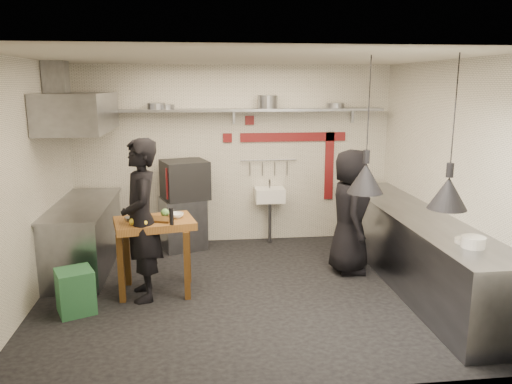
{
  "coord_description": "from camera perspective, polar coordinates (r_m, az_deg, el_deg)",
  "views": [
    {
      "loc": [
        -0.56,
        -5.74,
        2.53
      ],
      "look_at": [
        0.14,
        0.3,
        1.19
      ],
      "focal_mm": 35.0,
      "sensor_mm": 36.0,
      "label": 1
    }
  ],
  "objects": [
    {
      "name": "shelf_bracket_right",
      "position": [
        8.21,
        10.94,
        8.62
      ],
      "size": [
        0.04,
        0.06,
        0.24
      ],
      "primitive_type": "cube",
      "color": "slate",
      "rests_on": "wall_back"
    },
    {
      "name": "red_tile_b",
      "position": [
        7.88,
        -3.28,
        6.2
      ],
      "size": [
        0.14,
        0.02,
        0.14
      ],
      "primitive_type": "cube",
      "color": "maroon",
      "rests_on": "wall_back"
    },
    {
      "name": "shelf_bracket_left",
      "position": [
        7.94,
        -16.52,
        8.23
      ],
      "size": [
        0.04,
        0.06,
        0.24
      ],
      "primitive_type": "cube",
      "color": "slate",
      "rests_on": "wall_back"
    },
    {
      "name": "ceiling",
      "position": [
        5.77,
        -1.11,
        15.1
      ],
      "size": [
        5.0,
        5.0,
        0.0
      ],
      "primitive_type": "plane",
      "color": "beige",
      "rests_on": "floor"
    },
    {
      "name": "sink_drain",
      "position": [
        8.01,
        1.58,
        -3.47
      ],
      "size": [
        0.06,
        0.06,
        0.66
      ],
      "primitive_type": "cylinder",
      "color": "slate",
      "rests_on": "floor"
    },
    {
      "name": "oven_stand",
      "position": [
        7.82,
        -8.34,
        -3.53
      ],
      "size": [
        0.77,
        0.73,
        0.8
      ],
      "primitive_type": "cube",
      "rotation": [
        0.0,
        0.0,
        0.31
      ],
      "color": "slate",
      "rests_on": "floor"
    },
    {
      "name": "shelf_bracket_mid",
      "position": [
        7.85,
        -2.57,
        8.67
      ],
      "size": [
        0.04,
        0.06,
        0.24
      ],
      "primitive_type": "cube",
      "color": "slate",
      "rests_on": "wall_back"
    },
    {
      "name": "heat_lamp_far",
      "position": [
        5.15,
        21.6,
        6.26
      ],
      "size": [
        0.42,
        0.42,
        1.49
      ],
      "primitive_type": null,
      "rotation": [
        0.0,
        0.0,
        -0.11
      ],
      "color": "black",
      "rests_on": "ceiling"
    },
    {
      "name": "stock_pot",
      "position": [
        7.74,
        1.33,
        10.26
      ],
      "size": [
        0.35,
        0.35,
        0.2
      ],
      "primitive_type": "cylinder",
      "rotation": [
        0.0,
        0.0,
        -0.2
      ],
      "color": "slate",
      "rests_on": "back_shelf"
    },
    {
      "name": "counter_right",
      "position": [
        6.68,
        17.79,
        -6.34
      ],
      "size": [
        0.7,
        3.8,
        0.9
      ],
      "primitive_type": "cube",
      "color": "slate",
      "rests_on": "floor"
    },
    {
      "name": "red_band_horiz",
      "position": [
        8.01,
        4.29,
        6.29
      ],
      "size": [
        1.7,
        0.02,
        0.14
      ],
      "primitive_type": "cube",
      "color": "maroon",
      "rests_on": "wall_back"
    },
    {
      "name": "veg_ball",
      "position": [
        6.2,
        -10.36,
        -2.35
      ],
      "size": [
        0.12,
        0.12,
        0.1
      ],
      "primitive_type": "sphere",
      "rotation": [
        0.0,
        0.0,
        0.18
      ],
      "color": "#5C9C49",
      "rests_on": "prep_table"
    },
    {
      "name": "hood_duct",
      "position": [
        7.02,
        -21.89,
        11.71
      ],
      "size": [
        0.28,
        0.28,
        0.5
      ],
      "primitive_type": "cube",
      "color": "slate",
      "rests_on": "ceiling"
    },
    {
      "name": "back_shelf",
      "position": [
        7.69,
        -2.49,
        9.35
      ],
      "size": [
        4.6,
        0.34,
        0.04
      ],
      "primitive_type": "cube",
      "color": "slate",
      "rests_on": "wall_back"
    },
    {
      "name": "steel_tray",
      "position": [
        6.18,
        -13.81,
        -2.9
      ],
      "size": [
        0.23,
        0.2,
        0.03
      ],
      "primitive_type": "cube",
      "rotation": [
        0.0,
        0.0,
        0.37
      ],
      "color": "slate",
      "rests_on": "prep_table"
    },
    {
      "name": "plate_stack",
      "position": [
        5.4,
        23.57,
        -5.26
      ],
      "size": [
        0.26,
        0.26,
        0.11
      ],
      "primitive_type": "cylinder",
      "rotation": [
        0.0,
        0.0,
        -0.16
      ],
      "color": "white",
      "rests_on": "counter_right_top"
    },
    {
      "name": "chef_right",
      "position": [
        6.8,
        10.7,
        -2.2
      ],
      "size": [
        0.65,
        0.89,
        1.68
      ],
      "primitive_type": "imported",
      "rotation": [
        0.0,
        0.0,
        1.42
      ],
      "color": "black",
      "rests_on": "floor"
    },
    {
      "name": "wall_left",
      "position": [
        6.16,
        -24.86,
        0.7
      ],
      "size": [
        0.04,
        4.2,
        2.8
      ],
      "primitive_type": "cube",
      "color": "silver",
      "rests_on": "floor"
    },
    {
      "name": "heat_lamp_near",
      "position": [
        5.34,
        12.67,
        7.38
      ],
      "size": [
        0.51,
        0.51,
        1.42
      ],
      "primitive_type": null,
      "rotation": [
        0.0,
        0.0,
        -0.43
      ],
      "color": "black",
      "rests_on": "ceiling"
    },
    {
      "name": "sink_tap",
      "position": [
        7.9,
        1.57,
        0.94
      ],
      "size": [
        0.03,
        0.03,
        0.14
      ],
      "primitive_type": "cylinder",
      "color": "slate",
      "rests_on": "hand_sink"
    },
    {
      "name": "prep_table",
      "position": [
        6.25,
        -11.38,
        -7.18
      ],
      "size": [
        1.03,
        0.82,
        0.92
      ],
      "primitive_type": null,
      "rotation": [
        0.0,
        0.0,
        0.21
      ],
      "color": "brown",
      "rests_on": "floor"
    },
    {
      "name": "pepper_mill",
      "position": [
        5.83,
        -9.64,
        -2.77
      ],
      "size": [
        0.06,
        0.06,
        0.2
      ],
      "primitive_type": "cylinder",
      "rotation": [
        0.0,
        0.0,
        -0.3
      ],
      "color": "black",
      "rests_on": "prep_table"
    },
    {
      "name": "floor",
      "position": [
        6.3,
        -1.0,
        -11.27
      ],
      "size": [
        5.0,
        5.0,
        0.0
      ],
      "primitive_type": "plane",
      "color": "black",
      "rests_on": "ground"
    },
    {
      "name": "lemon_a",
      "position": [
        5.92,
        -13.88,
        -3.32
      ],
      "size": [
        0.12,
        0.12,
        0.09
      ],
      "primitive_type": "sphere",
      "rotation": [
        0.0,
        0.0,
        -0.4
      ],
      "color": "yellow",
      "rests_on": "prep_table"
    },
    {
      "name": "oven_door",
      "position": [
        7.41,
        -8.46,
        1.08
      ],
      "size": [
        0.47,
        0.18,
        0.46
      ],
      "primitive_type": "cube",
      "rotation": [
        0.0,
        0.0,
        0.31
      ],
      "color": "maroon",
      "rests_on": "combi_oven"
    },
    {
      "name": "counter_left",
      "position": [
        7.28,
        -19.04,
        -4.89
      ],
      "size": [
        0.7,
        1.9,
        0.9
      ],
      "primitive_type": "cube",
      "color": "slate",
      "rests_on": "floor"
    },
    {
      "name": "pan_far_left",
      "position": [
        7.69,
        -11.34,
        9.6
      ],
      "size": [
        0.3,
        0.3,
        0.09
      ],
      "primitive_type": "cylinder",
      "rotation": [
        0.0,
        0.0,
        -0.17
      ],
      "color": "slate",
      "rests_on": "back_shelf"
    },
    {
      "name": "oven_glass",
      "position": [
        7.33,
        -8.69,
        0.93
      ],
      "size": [
        0.32,
        0.11,
        0.34
      ],
      "primitive_type": "cube",
      "rotation": [
        0.0,
        0.0,
        0.31
      ],
      "color": "black",
      "rests_on": "oven_door"
    },
    {
      "name": "small_bowl_right",
      "position": [
        5.51,
        22.66,
        -5.16
      ],
      "size": [
        0.19,
        0.19,
        0.05
      ],
      "primitive_type": "cylinder",
      "rotation": [
        0.0,
        0.0,
        0.06
      ],
      "color": "white",
      "rests_on": "counter_right_top"
    },
    {
      "name": "lemon_b",
      "position": [
        5.86,
        -12.65,
        -3.46
      ],
      "size": [
        0.08,
        0.08,
        0.08
      ],
      "primitive_type": "sphere",
      "rotation": [
        0.0,
        0.0,
        0.02
      ],
      "color": "yellow",
      "rests_on": "prep_table"
    },
    {
      "name": "counter_right_top",
      "position": [
        6.55,
        18.05,
        -2.48
      ],
      "size": [
        0.76,
        3.9,
        0.03
      ],
      "primitive_type": "cube",
      "color": "slate",
      "rests_on": "counter_right"
    },
    {
      "name": "chef_left",
      "position": [
        5.97,
        -12.97,
        -3.16
      ],
      "size": [
        0.58,
        0.77,
        1.91
      ],
      "primitive_type": "imported",
      "rotation": [
        0.0,
        0.0,
        -1.38
      ],
      "color": "black",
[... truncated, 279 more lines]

